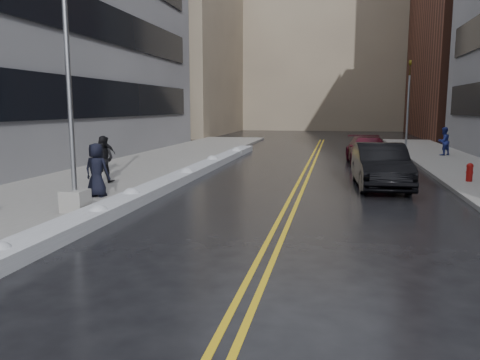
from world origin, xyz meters
The scene contains 16 objects.
ground centered at (0.00, 0.00, 0.00)m, with size 160.00×160.00×0.00m, color black.
sidewalk_west centered at (-5.75, 10.00, 0.07)m, with size 5.50×50.00×0.15m, color gray.
lane_line_left centered at (2.35, 10.00, 0.00)m, with size 0.12×50.00×0.01m, color gold.
lane_line_right centered at (2.65, 10.00, 0.00)m, with size 0.12×50.00×0.01m, color gold.
snow_ridge centered at (-2.45, 8.00, 0.17)m, with size 0.90×30.00×0.34m, color silver.
building_west_far centered at (-15.50, 44.00, 9.00)m, with size 14.00×22.00×18.00m, color gray.
building_far centered at (2.00, 60.00, 11.00)m, with size 36.00×16.00×22.00m, color gray.
lamppost centered at (-3.30, 2.00, 2.53)m, with size 0.65×0.65×7.62m.
fire_hydrant centered at (9.00, 10.00, 0.55)m, with size 0.26×0.26×0.73m.
traffic_signal centered at (8.50, 24.00, 3.40)m, with size 0.16×0.20×6.00m.
pedestrian_b centered at (-5.02, 6.93, 1.05)m, with size 0.87×0.68×1.79m, color black.
pedestrian_c centered at (-3.77, 4.12, 1.03)m, with size 0.86×0.56×1.75m, color black.
pedestrian_d centered at (-6.38, 9.60, 0.97)m, with size 0.96×0.40×1.64m, color black.
pedestrian_east centered at (10.20, 20.58, 1.00)m, with size 0.83×0.64×1.70m, color navy.
car_black centered at (5.50, 8.71, 0.84)m, with size 1.77×5.09×1.68m, color black.
car_maroon centered at (5.50, 16.18, 0.75)m, with size 2.09×5.15×1.49m, color #460B17.
Camera 1 is at (3.82, -9.65, 3.04)m, focal length 35.00 mm.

